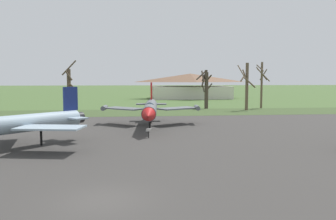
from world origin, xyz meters
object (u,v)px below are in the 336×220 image
object	(u,v)px
jet_fighter_front_left	(5,125)
info_placard_front_right	(149,132)
jet_fighter_front_right	(150,108)
visitor_building	(190,86)

from	to	relation	value
jet_fighter_front_left	info_placard_front_right	bearing A→B (deg)	22.81
jet_fighter_front_right	jet_fighter_front_left	bearing A→B (deg)	-133.43
info_placard_front_right	visitor_building	distance (m)	68.41
jet_fighter_front_left	jet_fighter_front_right	bearing A→B (deg)	46.57
jet_fighter_front_right	info_placard_front_right	size ratio (longest dim) A/B	16.18
jet_fighter_front_right	visitor_building	xyz separation A→B (m)	(15.08, 58.72, 1.41)
jet_fighter_front_left	info_placard_front_right	world-z (taller)	jet_fighter_front_left
jet_fighter_front_right	info_placard_front_right	bearing A→B (deg)	-94.49
info_placard_front_right	visitor_building	xyz separation A→B (m)	(15.69, 66.52, 3.00)
visitor_building	info_placard_front_right	bearing A→B (deg)	-103.27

